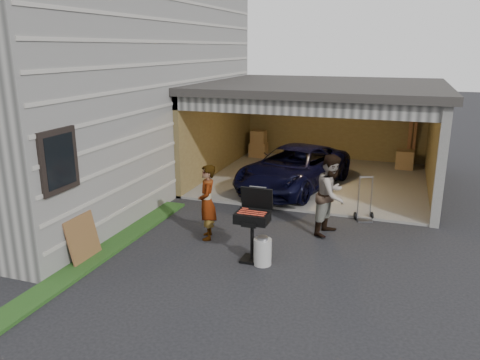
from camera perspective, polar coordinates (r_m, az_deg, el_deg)
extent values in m
plane|color=black|center=(8.65, -3.41, -10.74)|extent=(80.00, 80.00, 0.00)
cube|color=#474744|center=(14.37, -20.08, 10.46)|extent=(7.00, 11.00, 5.50)
cube|color=#193814|center=(8.95, -19.67, -10.55)|extent=(0.50, 8.00, 0.06)
cube|color=#605E59|center=(14.33, 9.43, 0.11)|extent=(6.50, 6.00, 0.06)
cube|color=brown|center=(16.89, 11.40, 6.98)|extent=(6.50, 0.15, 2.70)
cube|color=brown|center=(13.88, 22.71, 4.18)|extent=(0.15, 6.00, 2.70)
cube|color=brown|center=(14.88, -2.51, 6.11)|extent=(0.15, 6.00, 2.70)
cube|color=#2D2B28|center=(13.85, 9.95, 11.21)|extent=(6.80, 6.30, 0.20)
cube|color=#474744|center=(11.02, 7.30, 8.71)|extent=(6.50, 0.16, 0.36)
cube|color=beige|center=(12.20, 8.55, 9.82)|extent=(6.00, 2.40, 0.06)
cube|color=#474744|center=(11.00, 23.29, 1.31)|extent=(0.20, 0.18, 2.70)
cube|color=brown|center=(16.92, 2.26, 3.71)|extent=(0.60, 0.50, 0.50)
cube|color=brown|center=(16.82, 2.28, 5.29)|extent=(0.50, 0.45, 0.45)
cube|color=brown|center=(16.11, 19.43, 2.37)|extent=(0.55, 0.50, 0.60)
cube|color=brown|center=(16.54, 20.34, 5.60)|extent=(0.24, 0.43, 2.20)
imported|color=black|center=(13.09, 6.58, 1.22)|extent=(2.88, 4.53, 1.16)
imported|color=silver|center=(9.68, -4.03, -2.73)|extent=(0.57, 0.68, 1.58)
imported|color=#4C201D|center=(10.06, 11.08, -1.77)|extent=(0.86, 0.99, 1.74)
cube|color=black|center=(8.94, 1.47, -9.64)|extent=(0.39, 0.39, 0.05)
cylinder|color=black|center=(8.77, 1.49, -7.31)|extent=(0.06, 0.06, 0.78)
cube|color=black|center=(8.61, 1.51, -4.59)|extent=(0.61, 0.43, 0.19)
cube|color=#59595B|center=(8.58, 1.51, -4.09)|extent=(0.56, 0.37, 0.01)
cube|color=black|center=(8.75, 2.06, -2.24)|extent=(0.61, 0.11, 0.43)
cylinder|color=#B1B0AC|center=(8.70, 2.76, -8.74)|extent=(0.40, 0.40, 0.50)
cube|color=brown|center=(9.24, -18.59, -6.82)|extent=(0.22, 0.79, 0.87)
cube|color=slate|center=(11.22, 14.94, -4.77)|extent=(0.39, 0.31, 0.04)
cylinder|color=black|center=(11.26, 13.86, -4.25)|extent=(0.09, 0.18, 0.18)
cylinder|color=black|center=(11.35, 15.78, -4.22)|extent=(0.09, 0.18, 0.18)
cylinder|color=slate|center=(11.13, 14.25, -2.07)|extent=(0.03, 0.03, 1.02)
cylinder|color=slate|center=(11.20, 15.71, -2.06)|extent=(0.03, 0.03, 1.02)
cylinder|color=slate|center=(11.02, 15.16, 0.34)|extent=(0.29, 0.12, 0.03)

